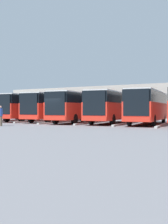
{
  "coord_description": "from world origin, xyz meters",
  "views": [
    {
      "loc": [
        -16.23,
        21.86,
        1.5
      ],
      "look_at": [
        -0.37,
        -5.56,
        1.19
      ],
      "focal_mm": 45.0,
      "sensor_mm": 36.0,
      "label": 1
    }
  ],
  "objects": [
    {
      "name": "bus_2",
      "position": [
        -3.87,
        -5.58,
        1.83
      ],
      "size": [
        3.78,
        11.37,
        3.29
      ],
      "rotation": [
        0.0,
        0.0,
        0.12
      ],
      "color": "red",
      "rests_on": "ground_plane"
    },
    {
      "name": "curb_divider_2",
      "position": [
        -1.93,
        -3.93,
        0.07
      ],
      "size": [
        1.15,
        7.41,
        0.15
      ],
      "primitive_type": "cube",
      "rotation": [
        0.0,
        0.0,
        0.12
      ],
      "color": "#B2B2AD",
      "rests_on": "ground_plane"
    },
    {
      "name": "bus_6",
      "position": [
        11.61,
        -5.69,
        1.83
      ],
      "size": [
        3.78,
        11.37,
        3.29
      ],
      "rotation": [
        0.0,
        0.0,
        0.12
      ],
      "color": "red",
      "rests_on": "ground_plane"
    },
    {
      "name": "curb_divider_3",
      "position": [
        1.93,
        -3.36,
        0.07
      ],
      "size": [
        1.15,
        7.41,
        0.15
      ],
      "primitive_type": "cube",
      "rotation": [
        0.0,
        0.0,
        0.12
      ],
      "color": "#B2B2AD",
      "rests_on": "ground_plane"
    },
    {
      "name": "bus_5",
      "position": [
        7.74,
        -5.85,
        1.83
      ],
      "size": [
        3.78,
        11.37,
        3.29
      ],
      "rotation": [
        0.0,
        0.0,
        0.12
      ],
      "color": "red",
      "rests_on": "ground_plane"
    },
    {
      "name": "pedestrian",
      "position": [
        2.82,
        3.9,
        0.98
      ],
      "size": [
        0.48,
        0.48,
        1.81
      ],
      "rotation": [
        0.0,
        0.0,
        6.06
      ],
      "color": "brown",
      "rests_on": "ground_plane"
    },
    {
      "name": "curb_divider_4",
      "position": [
        5.8,
        -4.1,
        0.07
      ],
      "size": [
        1.15,
        7.41,
        0.15
      ],
      "primitive_type": "cube",
      "rotation": [
        0.0,
        0.0,
        0.12
      ],
      "color": "#B2B2AD",
      "rests_on": "ground_plane"
    },
    {
      "name": "curb_divider_5",
      "position": [
        9.67,
        -4.2,
        0.07
      ],
      "size": [
        1.15,
        7.41,
        0.15
      ],
      "primitive_type": "cube",
      "rotation": [
        0.0,
        0.0,
        0.12
      ],
      "color": "#B2B2AD",
      "rests_on": "ground_plane"
    },
    {
      "name": "curb_divider_1",
      "position": [
        -5.8,
        -4.0,
        0.07
      ],
      "size": [
        1.15,
        7.41,
        0.15
      ],
      "primitive_type": "cube",
      "rotation": [
        0.0,
        0.0,
        0.12
      ],
      "color": "#B2B2AD",
      "rests_on": "ground_plane"
    },
    {
      "name": "bus_3",
      "position": [
        -0.0,
        -5.01,
        1.83
      ],
      "size": [
        3.78,
        11.37,
        3.29
      ],
      "rotation": [
        0.0,
        0.0,
        0.12
      ],
      "color": "red",
      "rests_on": "ground_plane"
    },
    {
      "name": "station_building",
      "position": [
        0.0,
        -21.55,
        2.61
      ],
      "size": [
        43.48,
        11.62,
        5.14
      ],
      "color": "#A8A399",
      "rests_on": "ground_plane"
    },
    {
      "name": "bus_4",
      "position": [
        3.87,
        -5.75,
        1.83
      ],
      "size": [
        3.78,
        11.37,
        3.29
      ],
      "rotation": [
        0.0,
        0.0,
        0.12
      ],
      "color": "red",
      "rests_on": "ground_plane"
    },
    {
      "name": "curb_divider_0",
      "position": [
        -9.67,
        -3.54,
        0.07
      ],
      "size": [
        1.15,
        7.41,
        0.15
      ],
      "primitive_type": "cube",
      "rotation": [
        0.0,
        0.0,
        0.12
      ],
      "color": "#B2B2AD",
      "rests_on": "ground_plane"
    },
    {
      "name": "bus_1",
      "position": [
        -7.74,
        -5.65,
        1.83
      ],
      "size": [
        3.78,
        11.37,
        3.29
      ],
      "rotation": [
        0.0,
        0.0,
        0.12
      ],
      "color": "red",
      "rests_on": "ground_plane"
    },
    {
      "name": "ground_plane",
      "position": [
        0.0,
        0.0,
        0.0
      ],
      "size": [
        600.0,
        600.0,
        0.0
      ],
      "primitive_type": "plane",
      "color": "slate"
    }
  ]
}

